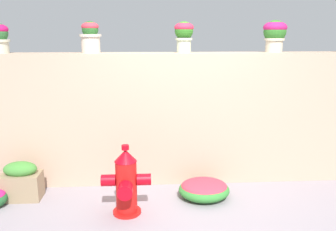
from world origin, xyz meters
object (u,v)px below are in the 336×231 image
object	(u,v)px
potted_plant_1	(90,36)
potted_plant_2	(184,33)
fire_hydrant	(126,183)
flower_bush_right	(204,189)
potted_plant_3	(275,33)
planter_box	(21,181)

from	to	relation	value
potted_plant_1	potted_plant_2	world-z (taller)	same
potted_plant_1	fire_hydrant	world-z (taller)	potted_plant_1
potted_plant_1	flower_bush_right	world-z (taller)	potted_plant_1
potted_plant_1	fire_hydrant	size ratio (longest dim) A/B	0.49
potted_plant_3	flower_bush_right	size ratio (longest dim) A/B	0.66
potted_plant_2	potted_plant_3	xyz separation A→B (m)	(1.18, 0.01, 0.00)
potted_plant_3	fire_hydrant	world-z (taller)	potted_plant_3
potted_plant_3	flower_bush_right	xyz separation A→B (m)	(-0.98, -0.65, -1.85)
potted_plant_3	planter_box	world-z (taller)	potted_plant_3
potted_plant_1	fire_hydrant	bearing A→B (deg)	-64.90
potted_plant_3	planter_box	xyz separation A→B (m)	(-3.19, -0.54, -1.74)
potted_plant_3	fire_hydrant	size ratio (longest dim) A/B	0.51
potted_plant_2	fire_hydrant	bearing A→B (deg)	-126.55
potted_plant_1	planter_box	size ratio (longest dim) A/B	0.83
potted_plant_2	potted_plant_3	bearing A→B (deg)	0.65
potted_plant_1	potted_plant_3	bearing A→B (deg)	0.63
flower_bush_right	potted_plant_1	bearing A→B (deg)	155.45
potted_plant_2	planter_box	distance (m)	2.71
potted_plant_1	planter_box	world-z (taller)	potted_plant_1
potted_plant_1	potted_plant_3	distance (m)	2.36
potted_plant_2	planter_box	size ratio (longest dim) A/B	0.83
potted_plant_2	flower_bush_right	distance (m)	1.96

